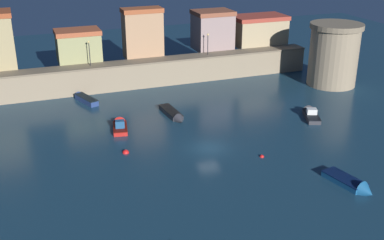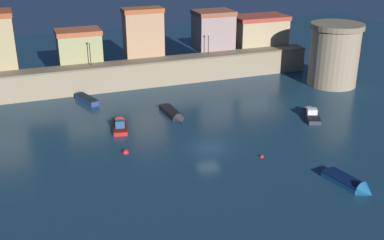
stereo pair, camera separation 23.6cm
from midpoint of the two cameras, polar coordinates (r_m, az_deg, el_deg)
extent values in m
plane|color=#19384C|center=(56.57, 1.88, -3.38)|extent=(143.82, 143.82, 0.00)
cube|color=gray|center=(78.48, -5.17, 5.53)|extent=(55.97, 3.04, 3.94)
cube|color=#73644F|center=(77.90, -5.22, 7.00)|extent=(55.97, 3.34, 0.24)
cube|color=#949360|center=(79.18, -13.39, 8.31)|extent=(6.69, 4.74, 4.45)
cube|color=#A95030|center=(78.62, -13.55, 10.13)|extent=(6.96, 4.93, 0.70)
cube|color=tan|center=(79.95, -5.95, 9.99)|extent=(6.28, 3.14, 7.34)
cube|color=#A24E2B|center=(79.20, -6.06, 12.83)|extent=(6.53, 3.26, 0.70)
cube|color=gray|center=(85.00, 2.37, 10.38)|extent=(6.36, 5.11, 6.04)
cube|color=brown|center=(84.37, 2.41, 12.62)|extent=(6.61, 5.32, 0.70)
cube|color=tan|center=(89.29, 7.79, 10.30)|extent=(9.28, 5.75, 4.58)
cube|color=#A43C2D|center=(88.78, 7.88, 11.96)|extent=(9.65, 5.98, 0.70)
cylinder|color=gray|center=(81.05, 16.35, 7.19)|extent=(7.73, 7.73, 9.20)
cylinder|color=#776852|center=(79.97, 16.74, 10.64)|extent=(8.34, 8.34, 0.80)
cylinder|color=black|center=(75.61, -12.14, 7.62)|extent=(0.12, 0.12, 3.58)
sphere|color=#F9D172|center=(75.16, -12.26, 9.05)|extent=(0.32, 0.32, 0.32)
cylinder|color=black|center=(80.63, 1.80, 8.88)|extent=(0.12, 0.12, 3.22)
sphere|color=#F9D172|center=(80.24, 1.81, 10.10)|extent=(0.32, 0.32, 0.32)
cube|color=#333338|center=(66.89, 13.89, 0.42)|extent=(3.18, 4.83, 0.62)
cone|color=#333338|center=(69.51, 13.42, 1.30)|extent=(1.89, 1.75, 1.52)
cube|color=black|center=(66.80, 13.91, 0.63)|extent=(3.24, 4.93, 0.08)
cube|color=silver|center=(66.84, 13.91, 1.02)|extent=(1.60, 1.45, 0.74)
cube|color=#99B7C6|center=(67.30, 13.83, 1.21)|extent=(1.11, 0.49, 0.45)
cube|color=navy|center=(72.57, -12.50, 2.37)|extent=(2.85, 5.14, 0.84)
cone|color=navy|center=(75.25, -13.63, 2.99)|extent=(1.59, 1.72, 1.20)
cube|color=black|center=(72.44, -12.52, 2.65)|extent=(2.91, 5.24, 0.08)
cube|color=#195689|center=(51.55, 17.49, -6.81)|extent=(2.75, 4.80, 0.64)
cone|color=#195689|center=(50.07, 19.93, -8.07)|extent=(1.98, 1.60, 1.76)
cube|color=#0C1F4D|center=(51.42, 17.52, -6.54)|extent=(2.80, 4.90, 0.08)
cube|color=#333338|center=(66.43, -2.64, 0.93)|extent=(1.90, 5.39, 0.65)
cone|color=#333338|center=(63.60, -1.51, -0.05)|extent=(1.52, 1.50, 1.42)
cube|color=black|center=(66.33, -2.65, 1.16)|extent=(1.93, 5.50, 0.08)
cube|color=red|center=(61.91, -8.63, -0.98)|extent=(2.40, 4.13, 0.58)
cone|color=red|center=(64.16, -8.70, -0.14)|extent=(1.80, 1.37, 1.63)
cube|color=maroon|center=(61.81, -8.64, -0.77)|extent=(2.45, 4.21, 0.08)
cube|color=navy|center=(61.26, -8.66, -0.47)|extent=(1.28, 1.06, 0.93)
cube|color=#99B7C6|center=(61.64, -8.67, -0.28)|extent=(1.02, 0.25, 0.56)
sphere|color=red|center=(56.00, -7.98, -3.88)|extent=(0.77, 0.77, 0.77)
sphere|color=red|center=(55.09, 8.16, -4.35)|extent=(0.50, 0.50, 0.50)
camera|label=1|loc=(0.12, -90.11, -0.05)|focal=44.96mm
camera|label=2|loc=(0.12, 89.89, 0.05)|focal=44.96mm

